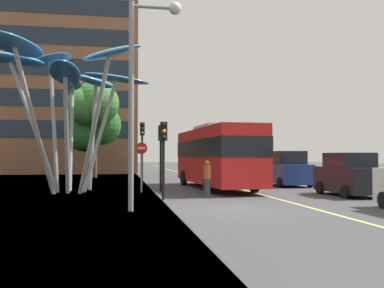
{
  "coord_description": "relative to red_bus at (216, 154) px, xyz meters",
  "views": [
    {
      "loc": [
        -4.02,
        -15.03,
        1.86
      ],
      "look_at": [
        -0.21,
        7.54,
        2.5
      ],
      "focal_mm": 40.62,
      "sensor_mm": 36.0,
      "label": 1
    }
  ],
  "objects": [
    {
      "name": "traffic_light_island_mid",
      "position": [
        -4.06,
        2.65,
        0.86
      ],
      "size": [
        0.28,
        0.42,
        3.94
      ],
      "color": "black",
      "rests_on": "ground"
    },
    {
      "name": "no_entry_sign",
      "position": [
        -4.34,
        -1.87,
        -0.28
      ],
      "size": [
        0.6,
        0.12,
        2.56
      ],
      "color": "gray",
      "rests_on": "ground"
    },
    {
      "name": "tree_pavement_near",
      "position": [
        -7.75,
        14.25,
        4.42
      ],
      "size": [
        4.48,
        5.49,
        8.49
      ],
      "color": "brown",
      "rests_on": "ground"
    },
    {
      "name": "leaf_sculpture",
      "position": [
        -8.15,
        -1.52,
        3.97
      ],
      "size": [
        8.8,
        10.12,
        7.47
      ],
      "color": "#9EA0A5",
      "rests_on": "ground"
    },
    {
      "name": "car_parked_far",
      "position": [
        4.84,
        1.32,
        -0.98
      ],
      "size": [
        2.08,
        3.82,
        2.17
      ],
      "color": "navy",
      "rests_on": "ground"
    },
    {
      "name": "car_side_street",
      "position": [
        4.85,
        7.86,
        -1.03
      ],
      "size": [
        1.93,
        4.45,
        2.04
      ],
      "color": "silver",
      "rests_on": "ground"
    },
    {
      "name": "traffic_light_kerb_far",
      "position": [
        -3.32,
        -1.64,
        0.54
      ],
      "size": [
        0.28,
        0.42,
        3.47
      ],
      "color": "black",
      "rests_on": "ground"
    },
    {
      "name": "red_bus",
      "position": [
        0.0,
        0.0,
        0.0
      ],
      "size": [
        3.09,
        10.78,
        3.63
      ],
      "color": "red",
      "rests_on": "ground"
    },
    {
      "name": "backdrop_building",
      "position": [
        -15.5,
        28.68,
        7.56
      ],
      "size": [
        23.93,
        14.56,
        19.08
      ],
      "color": "brown",
      "rests_on": "ground"
    },
    {
      "name": "ground",
      "position": [
        -2.1,
        -9.23,
        -2.03
      ],
      "size": [
        120.0,
        240.0,
        0.1
      ],
      "color": "#424244"
    },
    {
      "name": "street_lamp",
      "position": [
        -4.65,
        -9.41,
        2.67
      ],
      "size": [
        1.82,
        0.44,
        7.22
      ],
      "color": "gray",
      "rests_on": "ground"
    },
    {
      "name": "car_parked_mid",
      "position": [
        5.18,
        -5.4,
        -1.03
      ],
      "size": [
        1.95,
        3.94,
        2.02
      ],
      "color": "black",
      "rests_on": "ground"
    },
    {
      "name": "traffic_light_kerb_near",
      "position": [
        -3.6,
        -5.86,
        0.43
      ],
      "size": [
        0.28,
        0.42,
        3.31
      ],
      "color": "black",
      "rests_on": "ground"
    },
    {
      "name": "tree_pavement_far",
      "position": [
        -7.77,
        15.71,
        2.57
      ],
      "size": [
        5.17,
        4.81,
        7.13
      ],
      "color": "brown",
      "rests_on": "ground"
    },
    {
      "name": "pedestrian",
      "position": [
        -1.6,
        -5.3,
        -1.14
      ],
      "size": [
        0.34,
        0.34,
        1.68
      ],
      "color": "#2D3342",
      "rests_on": "ground"
    }
  ]
}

